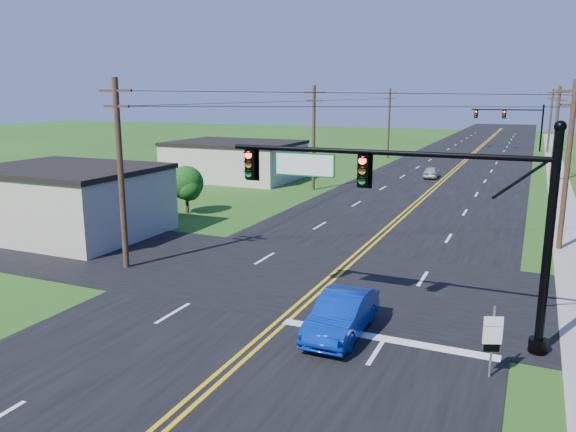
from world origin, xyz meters
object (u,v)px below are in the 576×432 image
at_px(route_sign, 492,337).
at_px(blue_car, 342,315).
at_px(signal_mast_far, 510,120).
at_px(signal_mast_main, 407,200).

bearing_deg(route_sign, blue_car, 145.82).
distance_m(signal_mast_far, route_sign, 74.51).
distance_m(blue_car, route_sign, 5.16).
bearing_deg(signal_mast_main, route_sign, -36.89).
height_order(signal_mast_main, blue_car, signal_mast_main).
xyz_separation_m(signal_mast_main, signal_mast_far, (0.10, 72.00, -0.20)).
xyz_separation_m(signal_mast_main, blue_car, (-1.83, -1.20, -4.02)).
relative_size(signal_mast_main, route_sign, 5.00).
distance_m(signal_mast_main, blue_car, 4.58).
height_order(blue_car, route_sign, route_sign).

